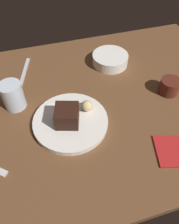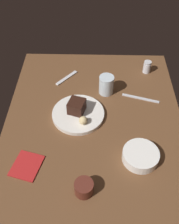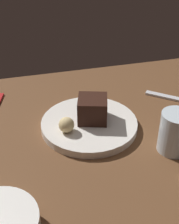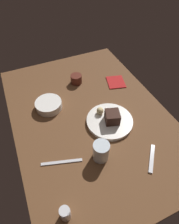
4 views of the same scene
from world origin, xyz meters
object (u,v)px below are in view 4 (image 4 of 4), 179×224
object	(u,v)px
chocolate_cake_slice	(112,117)
coffee_cup	(76,79)
bread_roll	(100,111)
salt_shaker	(65,213)
butter_knife	(62,162)
water_glass	(101,151)
side_bowl	(49,105)
dessert_spoon	(152,158)
dessert_plate	(110,121)
folded_napkin	(116,82)

from	to	relation	value
chocolate_cake_slice	coffee_cup	world-z (taller)	chocolate_cake_slice
bread_roll	coffee_cup	world-z (taller)	bread_roll
chocolate_cake_slice	bread_roll	bearing A→B (deg)	-155.95
bread_roll	salt_shaker	size ratio (longest dim) A/B	0.55
butter_knife	salt_shaker	bearing A→B (deg)	92.33
bread_roll	water_glass	size ratio (longest dim) A/B	0.39
bread_roll	side_bowl	size ratio (longest dim) A/B	0.26
chocolate_cake_slice	bread_roll	world-z (taller)	chocolate_cake_slice
water_glass	dessert_spoon	distance (cm)	24.36
dessert_plate	bread_roll	size ratio (longest dim) A/B	6.43
side_bowl	butter_knife	xyz separation A→B (cm)	(36.18, -4.17, -1.96)
dessert_plate	folded_napkin	size ratio (longest dim) A/B	1.99
coffee_cup	butter_knife	bearing A→B (deg)	-27.75
butter_knife	folded_napkin	xyz separation A→B (cm)	(-40.83, 50.92, 0.05)
chocolate_cake_slice	butter_knife	distance (cm)	34.22
bread_roll	water_glass	bearing A→B (deg)	-24.96
dessert_spoon	bread_roll	bearing A→B (deg)	-122.15
dessert_plate	coffee_cup	size ratio (longest dim) A/B	3.40
chocolate_cake_slice	dessert_spoon	distance (cm)	27.76
side_bowl	coffee_cup	xyz separation A→B (cm)	(-15.11, 22.81, 0.64)
dessert_plate	dessert_spoon	distance (cm)	28.55
side_bowl	bread_roll	bearing A→B (deg)	54.59
chocolate_cake_slice	dessert_spoon	bearing A→B (deg)	15.30
dessert_plate	folded_napkin	xyz separation A→B (cm)	(-28.48, 19.65, -0.69)
bread_roll	side_bowl	bearing A→B (deg)	-125.41
dessert_plate	salt_shaker	distance (cm)	50.32
side_bowl	folded_napkin	distance (cm)	47.02
salt_shaker	side_bowl	distance (cm)	58.92
coffee_cup	butter_knife	distance (cm)	58.01
butter_knife	folded_napkin	distance (cm)	65.27
bread_roll	folded_napkin	size ratio (longest dim) A/B	0.31
dessert_spoon	chocolate_cake_slice	bearing A→B (deg)	-124.18
side_bowl	butter_knife	size ratio (longest dim) A/B	0.80
water_glass	butter_knife	world-z (taller)	water_glass
coffee_cup	water_glass	bearing A→B (deg)	-9.48
water_glass	butter_knife	distance (cm)	18.85
chocolate_cake_slice	folded_napkin	world-z (taller)	chocolate_cake_slice
salt_shaker	bread_roll	bearing A→B (deg)	140.15
bread_roll	water_glass	distance (cm)	25.86
bread_roll	butter_knife	bearing A→B (deg)	-56.58
butter_knife	folded_napkin	world-z (taller)	folded_napkin
bread_roll	salt_shaker	distance (cm)	53.11
water_glass	coffee_cup	xyz separation A→B (cm)	(-55.87, 9.32, -2.13)
dessert_plate	salt_shaker	size ratio (longest dim) A/B	3.55
side_bowl	water_glass	bearing A→B (deg)	18.30
chocolate_cake_slice	salt_shaker	xyz separation A→B (cm)	(33.22, -37.40, -1.67)
folded_napkin	dessert_spoon	bearing A→B (deg)	-11.89
water_glass	coffee_cup	bearing A→B (deg)	170.52
side_bowl	folded_napkin	bearing A→B (deg)	95.68
dessert_spoon	coffee_cup	bearing A→B (deg)	-129.10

